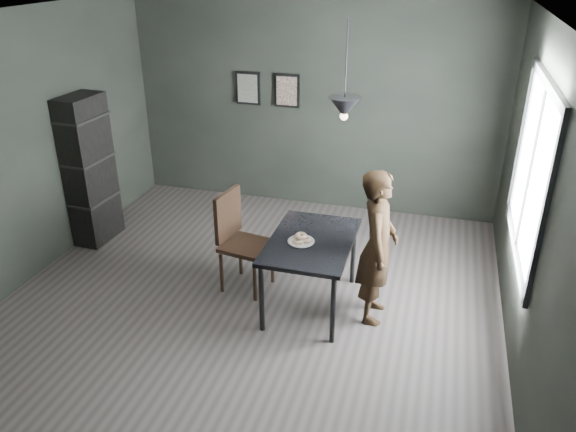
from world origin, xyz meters
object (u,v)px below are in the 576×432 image
(white_plate, at_px, (301,242))
(pendant_lamp, at_px, (344,107))
(woman, at_px, (378,247))
(cafe_table, at_px, (311,247))
(wood_chair, at_px, (238,234))
(shelf_unit, at_px, (89,171))

(white_plate, distance_m, pendant_lamp, 1.35)
(white_plate, bearing_deg, woman, 5.86)
(white_plate, height_order, pendant_lamp, pendant_lamp)
(cafe_table, relative_size, wood_chair, 1.12)
(shelf_unit, bearing_deg, woman, -8.60)
(wood_chair, bearing_deg, cafe_table, -1.38)
(woman, relative_size, wood_chair, 1.43)
(wood_chair, bearing_deg, white_plate, -8.51)
(woman, bearing_deg, white_plate, 93.39)
(white_plate, height_order, woman, woman)
(cafe_table, relative_size, woman, 0.78)
(pendant_lamp, bearing_deg, white_plate, -151.13)
(woman, xyz_separation_m, wood_chair, (-1.47, 0.17, -0.16))
(white_plate, xyz_separation_m, wood_chair, (-0.74, 0.24, -0.15))
(cafe_table, xyz_separation_m, pendant_lamp, (0.25, 0.10, 1.38))
(wood_chair, xyz_separation_m, pendant_lamp, (1.07, -0.06, 1.44))
(cafe_table, height_order, white_plate, white_plate)
(white_plate, bearing_deg, shelf_unit, 164.32)
(cafe_table, bearing_deg, white_plate, -134.54)
(woman, height_order, wood_chair, woman)
(woman, bearing_deg, pendant_lamp, 72.18)
(woman, xyz_separation_m, pendant_lamp, (-0.39, 0.11, 1.28))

